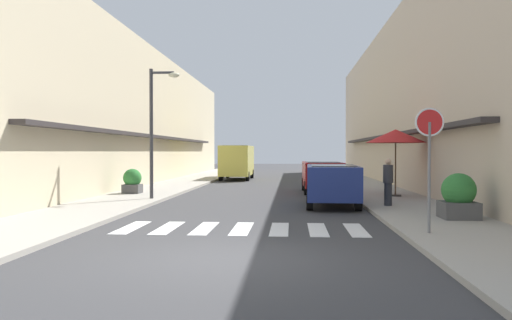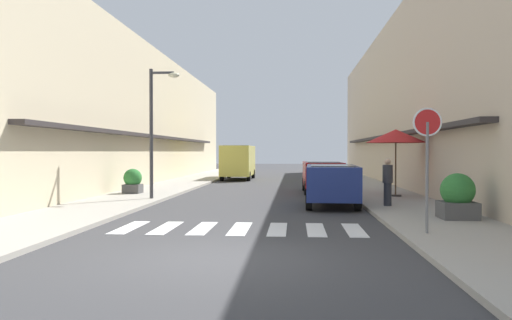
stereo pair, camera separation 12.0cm
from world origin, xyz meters
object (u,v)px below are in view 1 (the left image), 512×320
at_px(planter_corner, 459,197).
at_px(round_street_sign, 429,137).
at_px(parked_car_near, 332,180).
at_px(street_lamp, 156,119).
at_px(cafe_umbrella, 396,136).
at_px(parked_car_mid, 322,173).
at_px(planter_midblock, 132,181).
at_px(delivery_van, 237,159).
at_px(pedestrian_walking_near, 388,181).

bearing_deg(planter_corner, round_street_sign, -120.01).
xyz_separation_m(parked_car_near, planter_corner, (3.12, -4.04, -0.21)).
xyz_separation_m(street_lamp, cafe_umbrella, (9.53, 1.72, -0.65)).
relative_size(parked_car_mid, round_street_sign, 1.40).
bearing_deg(planter_midblock, parked_car_near, -22.82).
bearing_deg(round_street_sign, cafe_umbrella, 82.93).
xyz_separation_m(planter_corner, planter_midblock, (-11.55, 7.59, -0.06)).
height_order(parked_car_near, round_street_sign, round_street_sign).
distance_m(parked_car_near, delivery_van, 17.57).
bearing_deg(planter_midblock, street_lamp, -53.96).
bearing_deg(cafe_umbrella, planter_corner, -87.54).
xyz_separation_m(parked_car_near, pedestrian_walking_near, (1.82, -0.83, 0.03)).
bearing_deg(planter_corner, street_lamp, 152.04).
height_order(street_lamp, planter_midblock, street_lamp).
relative_size(delivery_van, pedestrian_walking_near, 3.39).
xyz_separation_m(delivery_van, street_lamp, (-1.47, -15.59, 1.82)).
bearing_deg(delivery_van, round_street_sign, -73.59).
bearing_deg(delivery_van, cafe_umbrella, -59.85).
height_order(round_street_sign, cafe_umbrella, round_street_sign).
xyz_separation_m(round_street_sign, pedestrian_walking_near, (0.18, 5.76, -1.32)).
relative_size(parked_car_near, planter_corner, 3.57).
bearing_deg(parked_car_near, pedestrian_walking_near, -24.38).
xyz_separation_m(street_lamp, planter_corner, (9.83, -5.22, -2.52)).
relative_size(delivery_van, planter_midblock, 5.02).
bearing_deg(parked_car_mid, street_lamp, -145.17).
relative_size(cafe_umbrella, planter_corner, 2.21).
height_order(parked_car_near, pedestrian_walking_near, pedestrian_walking_near).
relative_size(cafe_umbrella, pedestrian_walking_near, 1.72).
bearing_deg(round_street_sign, planter_corner, 59.99).
distance_m(parked_car_near, pedestrian_walking_near, 2.00).
height_order(cafe_umbrella, pedestrian_walking_near, cafe_umbrella).
relative_size(round_street_sign, planter_corner, 2.27).
bearing_deg(cafe_umbrella, planter_midblock, 176.71).
xyz_separation_m(parked_car_mid, planter_corner, (3.12, -9.88, -0.21)).
height_order(parked_car_mid, pedestrian_walking_near, pedestrian_walking_near).
bearing_deg(cafe_umbrella, round_street_sign, -97.07).
bearing_deg(parked_car_mid, planter_midblock, -164.76).
bearing_deg(street_lamp, parked_car_near, -9.96).
xyz_separation_m(parked_car_near, round_street_sign, (1.64, -6.59, 1.36)).
xyz_separation_m(parked_car_mid, street_lamp, (-6.71, -4.67, 2.31)).
distance_m(planter_corner, planter_midblock, 13.82).
height_order(delivery_van, pedestrian_walking_near, delivery_van).
height_order(delivery_van, street_lamp, street_lamp).
height_order(parked_car_mid, planter_midblock, parked_car_mid).
bearing_deg(delivery_van, pedestrian_walking_near, -68.15).
xyz_separation_m(round_street_sign, planter_corner, (1.47, 2.55, -1.57)).
bearing_deg(pedestrian_walking_near, cafe_umbrella, -42.66).
height_order(parked_car_near, street_lamp, street_lamp).
bearing_deg(cafe_umbrella, delivery_van, 120.15).
relative_size(parked_car_mid, delivery_van, 0.73).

